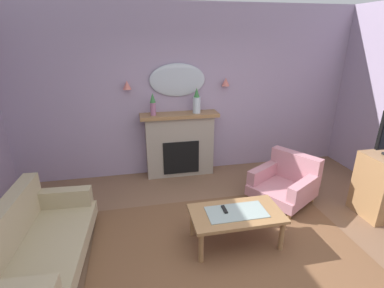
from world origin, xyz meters
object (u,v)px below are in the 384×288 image
(tv_remote, at_px, (224,210))
(mantel_vase_right, at_px, (153,104))
(wall_mirror, at_px, (177,80))
(armchair_beside_couch, at_px, (286,181))
(fireplace, at_px, (180,145))
(coffee_table, at_px, (236,216))
(wall_sconce_right, at_px, (226,82))
(floral_couch, at_px, (33,243))
(mantel_vase_left, at_px, (197,102))
(wall_sconce_left, at_px, (127,85))

(tv_remote, bearing_deg, mantel_vase_right, 109.04)
(wall_mirror, distance_m, armchair_beside_couch, 2.43)
(fireplace, relative_size, coffee_table, 1.24)
(coffee_table, xyz_separation_m, tv_remote, (-0.13, 0.07, 0.07))
(wall_sconce_right, relative_size, coffee_table, 0.13)
(coffee_table, distance_m, floral_couch, 2.29)
(tv_remote, distance_m, floral_couch, 2.16)
(fireplace, height_order, mantel_vase_left, mantel_vase_left)
(coffee_table, height_order, armchair_beside_couch, armchair_beside_couch)
(wall_mirror, bearing_deg, armchair_beside_couch, -42.73)
(tv_remote, bearing_deg, mantel_vase_left, 87.51)
(wall_sconce_right, height_order, armchair_beside_couch, wall_sconce_right)
(wall_mirror, bearing_deg, coffee_table, -80.96)
(wall_mirror, relative_size, coffee_table, 0.87)
(fireplace, relative_size, wall_mirror, 1.42)
(coffee_table, height_order, floral_couch, floral_couch)
(wall_sconce_right, height_order, tv_remote, wall_sconce_right)
(armchair_beside_couch, bearing_deg, wall_mirror, 137.27)
(fireplace, height_order, wall_sconce_left, wall_sconce_left)
(wall_mirror, height_order, wall_sconce_right, wall_mirror)
(wall_sconce_left, bearing_deg, wall_mirror, 3.37)
(mantel_vase_right, height_order, floral_couch, mantel_vase_right)
(mantel_vase_right, xyz_separation_m, coffee_table, (0.79, -2.00, -0.97))
(mantel_vase_right, height_order, tv_remote, mantel_vase_right)
(fireplace, xyz_separation_m, mantel_vase_left, (0.30, -0.03, 0.78))
(tv_remote, bearing_deg, wall_mirror, 95.87)
(mantel_vase_left, xyz_separation_m, tv_remote, (-0.08, -1.93, -0.90))
(mantel_vase_left, bearing_deg, floral_couch, -139.46)
(wall_sconce_left, distance_m, tv_remote, 2.61)
(mantel_vase_left, bearing_deg, wall_mirror, 150.46)
(coffee_table, bearing_deg, floral_couch, 178.09)
(mantel_vase_left, distance_m, wall_sconce_right, 0.64)
(tv_remote, bearing_deg, fireplace, 96.29)
(armchair_beside_couch, bearing_deg, mantel_vase_right, 148.33)
(mantel_vase_left, distance_m, wall_sconce_left, 1.20)
(wall_mirror, bearing_deg, wall_sconce_right, -3.37)
(tv_remote, bearing_deg, armchair_beside_couch, 31.17)
(wall_sconce_left, distance_m, coffee_table, 2.74)
(mantel_vase_left, height_order, wall_sconce_right, wall_sconce_right)
(coffee_table, relative_size, floral_couch, 0.63)
(coffee_table, relative_size, tv_remote, 6.88)
(mantel_vase_right, bearing_deg, armchair_beside_couch, -31.67)
(wall_mirror, relative_size, armchair_beside_couch, 0.86)
(wall_sconce_left, bearing_deg, mantel_vase_right, -16.70)
(floral_couch, bearing_deg, tv_remote, -0.28)
(wall_sconce_right, distance_m, armchair_beside_couch, 1.97)
(wall_mirror, height_order, coffee_table, wall_mirror)
(floral_couch, xyz_separation_m, armchair_beside_couch, (3.40, 0.74, -0.01))
(fireplace, height_order, floral_couch, fireplace)
(fireplace, xyz_separation_m, tv_remote, (0.22, -1.96, -0.12))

